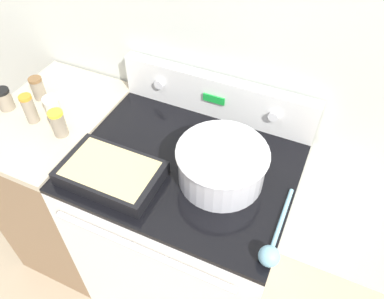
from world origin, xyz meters
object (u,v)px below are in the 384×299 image
ladle (271,250)px  spice_jar_black_cap (4,99)px  casserole_dish (111,172)px  spice_jar_orange_cap (29,109)px  mixing_bowl (222,163)px  spice_jar_white_cap (53,109)px  spice_jar_brown_cap (38,88)px  spice_jar_yellow_cap (58,123)px

ladle → spice_jar_black_cap: size_ratio=3.39×
casserole_dish → ladle: (0.59, -0.05, -0.00)m
casserole_dish → spice_jar_orange_cap: spice_jar_orange_cap is taller
casserole_dish → spice_jar_black_cap: bearing=167.4°
mixing_bowl → spice_jar_orange_cap: (-0.79, -0.04, -0.00)m
ladle → spice_jar_black_cap: bearing=171.0°
casserole_dish → spice_jar_white_cap: spice_jar_white_cap is taller
casserole_dish → spice_jar_brown_cap: size_ratio=3.44×
spice_jar_yellow_cap → spice_jar_brown_cap: bearing=147.0°
mixing_bowl → spice_jar_white_cap: bearing=179.6°
spice_jar_yellow_cap → spice_jar_black_cap: size_ratio=1.20×
spice_jar_white_cap → spice_jar_black_cap: size_ratio=1.14×
spice_jar_black_cap → spice_jar_brown_cap: bearing=54.4°
mixing_bowl → ladle: bearing=-41.2°
spice_jar_white_cap → spice_jar_black_cap: bearing=-172.7°
ladle → spice_jar_white_cap: size_ratio=2.97×
spice_jar_orange_cap → spice_jar_white_cap: bearing=31.7°
mixing_bowl → casserole_dish: bearing=-155.6°
spice_jar_yellow_cap → casserole_dish: bearing=-18.8°
spice_jar_yellow_cap → spice_jar_black_cap: (-0.31, 0.03, -0.01)m
ladle → spice_jar_yellow_cap: spice_jar_yellow_cap is taller
mixing_bowl → spice_jar_white_cap: size_ratio=2.96×
ladle → spice_jar_yellow_cap: size_ratio=2.83×
spice_jar_yellow_cap → spice_jar_white_cap: bearing=140.3°
ladle → spice_jar_brown_cap: bearing=164.9°
ladle → spice_jar_yellow_cap: bearing=170.1°
spice_jar_brown_cap → spice_jar_black_cap: (-0.08, -0.11, -0.00)m
spice_jar_yellow_cap → mixing_bowl: bearing=5.2°
mixing_bowl → spice_jar_black_cap: mixing_bowl is taller
casserole_dish → spice_jar_white_cap: bearing=156.2°
casserole_dish → spice_jar_orange_cap: (-0.44, 0.12, 0.04)m
ladle → spice_jar_orange_cap: size_ratio=2.53×
ladle → spice_jar_brown_cap: 1.15m
casserole_dish → ladle: 0.59m
spice_jar_yellow_cap → ladle: bearing=-9.9°
spice_jar_yellow_cap → spice_jar_brown_cap: size_ratio=1.11×
casserole_dish → spice_jar_white_cap: (-0.37, 0.16, 0.04)m
casserole_dish → spice_jar_brown_cap: bearing=154.6°
spice_jar_black_cap → ladle: bearing=-9.0°
casserole_dish → spice_jar_brown_cap: (-0.52, 0.25, 0.03)m
casserole_dish → spice_jar_white_cap: size_ratio=3.26×
spice_jar_yellow_cap → spice_jar_white_cap: 0.10m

